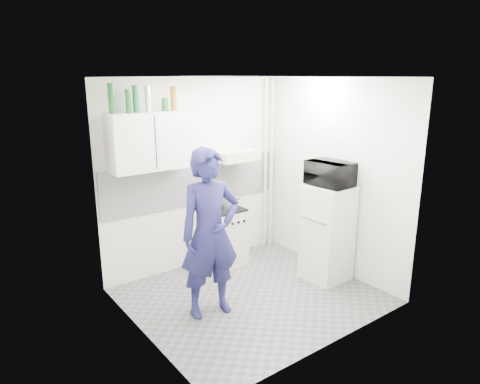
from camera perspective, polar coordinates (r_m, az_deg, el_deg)
floor at (r=5.41m, az=1.55°, el=-13.64°), size 2.80×2.80×0.00m
ceiling at (r=4.76m, az=1.78°, el=15.06°), size 2.80×2.80×0.00m
wall_back at (r=5.93m, az=-5.88°, el=2.28°), size 2.80×0.00×2.80m
wall_left at (r=4.24m, az=-13.37°, el=-3.18°), size 0.00×2.60×2.60m
wall_right at (r=5.88m, az=12.42°, el=1.90°), size 0.00×2.60×2.60m
person at (r=4.70m, az=-4.00°, el=-5.54°), size 0.76×0.56×1.89m
stove at (r=6.14m, az=-2.01°, el=-5.99°), size 0.50×0.50×0.80m
fridge at (r=5.72m, az=11.54°, el=-5.35°), size 0.54×0.54×1.27m
stove_top at (r=6.01m, az=-2.05°, el=-2.31°), size 0.48×0.48×0.03m
saucepan at (r=6.06m, az=-1.67°, el=-1.52°), size 0.18×0.18×0.10m
microwave at (r=5.50m, az=11.97°, el=2.42°), size 0.59×0.41×0.31m
bottle_a at (r=5.12m, az=-16.74°, el=11.86°), size 0.08×0.08×0.34m
bottle_b at (r=5.20m, az=-14.64°, el=11.64°), size 0.07×0.07×0.27m
bottle_c at (r=5.23m, az=-13.71°, el=11.97°), size 0.08×0.08×0.31m
bottle_d at (r=5.29m, az=-12.18°, el=12.03°), size 0.07×0.07×0.30m
canister_b at (r=5.39m, az=-9.96°, el=11.41°), size 0.08×0.08×0.16m
bottle_e at (r=5.44m, az=-8.87°, el=12.22°), size 0.07×0.07×0.30m
upper_cabinet at (r=5.33m, az=-12.01°, el=6.64°), size 1.00×0.35×0.70m
range_hood at (r=5.91m, az=-0.94°, el=4.99°), size 0.60×0.50×0.14m
backsplash at (r=5.94m, az=-5.78°, el=1.31°), size 2.74×0.03×0.60m
pipe_a at (r=6.62m, az=4.18°, el=3.63°), size 0.05×0.05×2.60m
pipe_b at (r=6.54m, az=3.39°, el=3.51°), size 0.04×0.04×2.60m
ceiling_spot_fixture at (r=5.58m, az=8.77°, el=14.56°), size 0.10×0.10×0.02m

